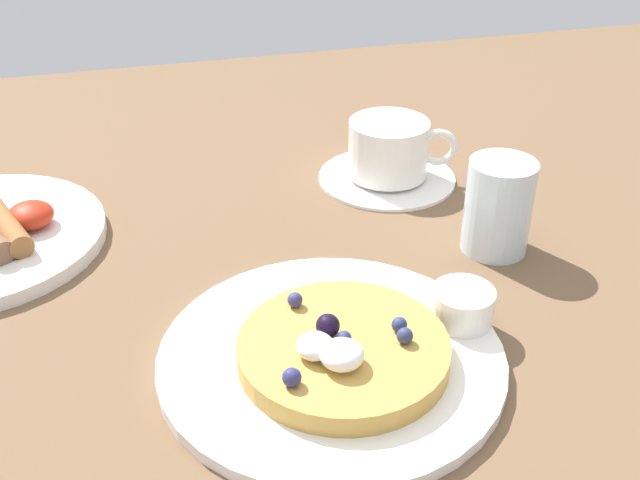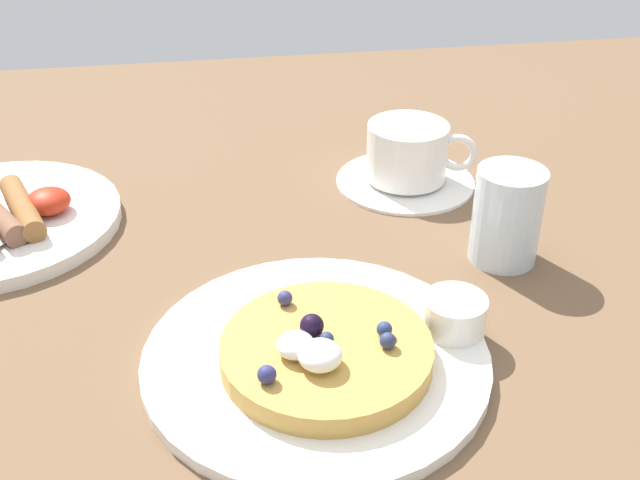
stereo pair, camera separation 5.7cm
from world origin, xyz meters
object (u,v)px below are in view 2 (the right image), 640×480
Objects in this scene: syrup_ramekin at (454,313)px; coffee_saucer at (405,180)px; coffee_cup at (408,151)px; pancake_plate at (316,358)px; water_glass at (507,216)px.

syrup_ramekin is 26.69cm from coffee_saucer.
coffee_saucer is 3.46cm from coffee_cup.
syrup_ramekin is at bearing 5.85° from pancake_plate.
coffee_cup is (0.14, -0.05, 3.46)cm from coffee_saucer.
coffee_cup is at bearing -20.12° from coffee_saucer.
coffee_cup is 16.47cm from water_glass.
coffee_saucer is 17.03cm from water_glass.
pancake_plate is at bearing -148.32° from water_glass.
syrup_ramekin is 0.33× the size of coffee_saucer.
pancake_plate is 22.63cm from water_glass.
syrup_ramekin is at bearing -96.89° from coffee_saucer.
coffee_saucer is 1.31× the size of coffee_cup.
pancake_plate reaches higher than coffee_saucer.
coffee_saucer is (14.12, 27.53, -0.16)cm from pancake_plate.
syrup_ramekin is 13.44cm from water_glass.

